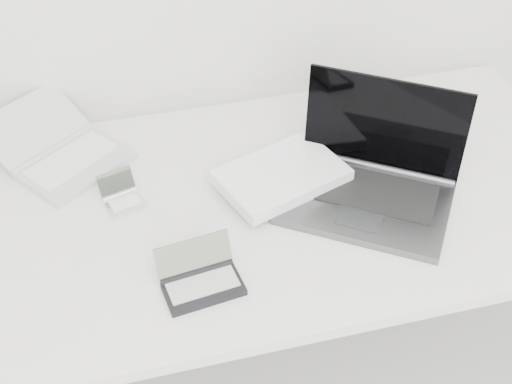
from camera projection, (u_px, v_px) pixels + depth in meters
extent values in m
cube|color=white|center=(264.00, 203.00, 1.67)|extent=(1.60, 0.80, 0.03)
cylinder|color=silver|center=(459.00, 177.00, 2.30)|extent=(0.04, 0.04, 0.70)
cube|color=#55585A|center=(365.00, 204.00, 1.63)|extent=(0.45, 0.42, 0.02)
cube|color=black|center=(369.00, 191.00, 1.65)|extent=(0.33, 0.29, 0.00)
cube|color=black|center=(385.00, 125.00, 1.64)|extent=(0.32, 0.23, 0.24)
cylinder|color=#55585A|center=(378.00, 167.00, 1.71)|extent=(0.31, 0.22, 0.02)
cube|color=#3D4043|center=(359.00, 219.00, 1.57)|extent=(0.12, 0.11, 0.00)
cube|color=white|center=(281.00, 176.00, 1.67)|extent=(0.33, 0.27, 0.03)
cube|color=white|center=(281.00, 171.00, 1.65)|extent=(0.32, 0.27, 0.00)
cube|color=silver|center=(77.00, 166.00, 1.73)|extent=(0.30, 0.28, 0.02)
cube|color=silver|center=(71.00, 160.00, 1.73)|extent=(0.24, 0.21, 0.00)
cube|color=silver|center=(33.00, 126.00, 1.77)|extent=(0.28, 0.26, 0.09)
cylinder|color=silver|center=(54.00, 149.00, 1.77)|extent=(0.21, 0.16, 0.02)
cube|color=silver|center=(125.00, 204.00, 1.63)|extent=(0.10, 0.08, 0.01)
cube|color=white|center=(125.00, 202.00, 1.63)|extent=(0.07, 0.05, 0.00)
cube|color=gray|center=(116.00, 182.00, 1.64)|extent=(0.09, 0.05, 0.06)
cylinder|color=silver|center=(120.00, 195.00, 1.65)|extent=(0.08, 0.03, 0.01)
cube|color=black|center=(204.00, 289.00, 1.44)|extent=(0.17, 0.10, 0.01)
cube|color=#A1A1A1|center=(203.00, 285.00, 1.44)|extent=(0.15, 0.08, 0.00)
cube|color=slate|center=(193.00, 256.00, 1.45)|extent=(0.16, 0.05, 0.07)
cylinder|color=black|center=(197.00, 272.00, 1.46)|extent=(0.16, 0.04, 0.02)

